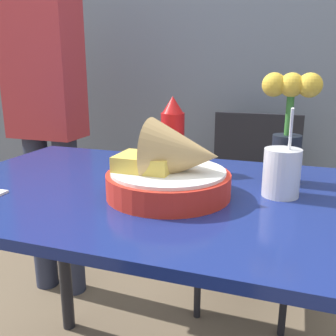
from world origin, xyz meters
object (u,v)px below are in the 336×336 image
object	(u,v)px
food_basket	(173,170)
ketchup_bottle	(173,135)
chair_far_window	(252,192)
drink_cup	(281,174)
flower_vase	(288,123)
person_standing	(46,105)

from	to	relation	value
food_basket	ketchup_bottle	bearing A→B (deg)	108.67
chair_far_window	drink_cup	distance (m)	0.85
chair_far_window	ketchup_bottle	distance (m)	0.76
ketchup_bottle	chair_far_window	bearing A→B (deg)	74.99
chair_far_window	food_basket	bearing A→B (deg)	-96.46
flower_vase	ketchup_bottle	bearing A→B (deg)	176.71
food_basket	person_standing	bearing A→B (deg)	143.06
food_basket	person_standing	distance (m)	0.99
person_standing	chair_far_window	bearing A→B (deg)	17.15
ketchup_bottle	drink_cup	size ratio (longest dim) A/B	1.02
person_standing	drink_cup	bearing A→B (deg)	-26.16
chair_far_window	drink_cup	xyz separation A→B (m)	(0.14, -0.78, 0.31)
drink_cup	person_standing	xyz separation A→B (m)	(-1.03, 0.51, 0.08)
flower_vase	food_basket	bearing A→B (deg)	-140.48
ketchup_bottle	drink_cup	xyz separation A→B (m)	(0.32, -0.14, -0.05)
chair_far_window	ketchup_bottle	world-z (taller)	ketchup_bottle
drink_cup	chair_far_window	bearing A→B (deg)	100.46
chair_far_window	food_basket	xyz separation A→B (m)	(-0.10, -0.87, 0.32)
food_basket	person_standing	world-z (taller)	person_standing
chair_far_window	food_basket	distance (m)	0.93
flower_vase	person_standing	world-z (taller)	person_standing
chair_far_window	flower_vase	world-z (taller)	flower_vase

